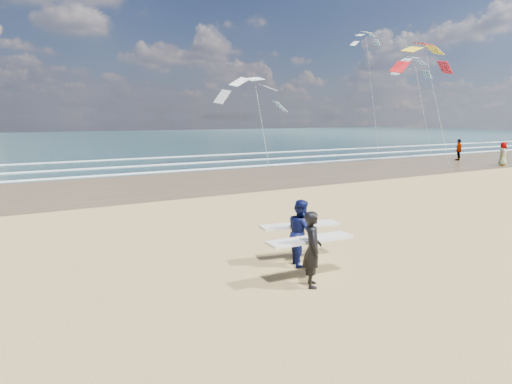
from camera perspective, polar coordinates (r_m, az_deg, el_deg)
wet_sand_strip at (r=37.38m, az=14.00°, el=3.08°), size 220.00×12.00×0.01m
ocean at (r=84.65m, az=-12.72°, el=6.50°), size 220.00×100.00×0.02m
foam_breakers at (r=45.08m, az=4.95°, el=4.42°), size 220.00×11.70×0.05m
surfer_near at (r=10.76m, az=7.02°, el=-6.94°), size 2.23×1.07×1.79m
surfer_far at (r=12.26m, az=5.66°, el=-4.97°), size 2.26×1.35×1.77m
beachgoer_0 at (r=42.01m, az=28.51°, el=4.20°), size 1.12×1.03×1.92m
beachgoer_1 at (r=45.27m, az=24.01°, el=4.84°), size 1.22×0.76×1.95m
kite_0 at (r=40.57m, az=21.19°, el=12.39°), size 6.63×4.83×11.18m
kite_1 at (r=39.03m, az=0.31°, el=11.01°), size 6.88×4.86×8.47m
kite_2 at (r=57.06m, az=19.80°, el=11.68°), size 6.18×4.78×11.99m
kite_5 at (r=59.38m, az=14.20°, el=12.89°), size 4.57×4.60×15.27m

